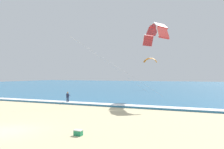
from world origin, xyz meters
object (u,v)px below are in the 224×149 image
object	(u,v)px
surfboard	(68,103)
kite_primary	(155,31)
kitesurfer	(68,97)
kite_distant	(151,60)
cooler_box	(78,133)

from	to	relation	value
surfboard	kite_primary	bearing A→B (deg)	29.99
kitesurfer	kite_distant	size ratio (longest dim) A/B	0.45
kite_primary	kite_distant	distance (m)	30.13
kite_primary	kite_distant	size ratio (longest dim) A/B	3.78
kitesurfer	kite_distant	distance (m)	36.82
kite_primary	cooler_box	bearing A→B (deg)	-92.46
surfboard	cooler_box	bearing A→B (deg)	-54.13
kitesurfer	kite_primary	xyz separation A→B (m)	(11.54, 6.64, 9.98)
kite_distant	cooler_box	xyz separation A→B (m)	(6.41, -50.49, -8.35)
kite_distant	cooler_box	distance (m)	51.57
kite_primary	kite_distant	bearing A→B (deg)	104.12
surfboard	kitesurfer	xyz separation A→B (m)	(-0.00, 0.02, 0.91)
kitesurfer	kite_distant	world-z (taller)	kite_distant
kitesurfer	kite_primary	size ratio (longest dim) A/B	0.12
surfboard	cooler_box	size ratio (longest dim) A/B	2.47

